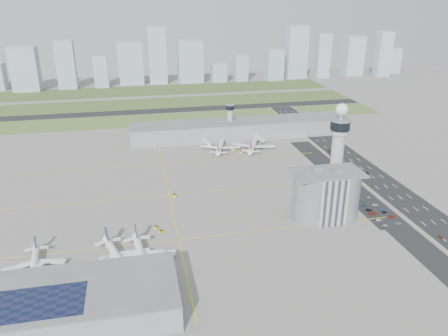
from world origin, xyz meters
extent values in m
plane|color=gray|center=(0.00, 0.00, 0.00)|extent=(1000.00, 1000.00, 0.00)
cube|color=#556A32|center=(-20.00, 225.00, 0.04)|extent=(480.00, 50.00, 0.08)
cube|color=#44592A|center=(-20.00, 300.00, 0.04)|extent=(480.00, 60.00, 0.08)
cube|color=#435628|center=(-20.00, 380.00, 0.04)|extent=(480.00, 70.00, 0.08)
cube|color=black|center=(-20.00, 262.00, 0.06)|extent=(480.00, 22.00, 0.10)
cube|color=black|center=(115.00, 0.00, 0.05)|extent=(28.00, 500.00, 0.10)
cube|color=#9E9E99|center=(101.00, 0.00, 0.60)|extent=(0.60, 500.00, 1.20)
cube|color=#9E9E99|center=(129.00, 0.00, 0.60)|extent=(0.60, 500.00, 1.20)
cube|color=black|center=(90.00, -10.00, 0.04)|extent=(18.00, 260.00, 0.08)
cube|color=black|center=(88.00, -22.00, 0.05)|extent=(20.00, 44.00, 0.10)
cube|color=yellow|center=(-40.00, -30.00, 0.01)|extent=(260.00, 0.60, 0.01)
cube|color=yellow|center=(-40.00, 30.00, 0.01)|extent=(260.00, 0.60, 0.01)
cube|color=yellow|center=(-40.00, 90.00, 0.01)|extent=(260.00, 0.60, 0.01)
cube|color=yellow|center=(-40.00, 30.00, 0.01)|extent=(0.60, 260.00, 0.01)
cylinder|color=#ADAAA5|center=(72.00, 8.00, 24.00)|extent=(8.40, 8.40, 48.00)
cylinder|color=#ADAAA5|center=(72.00, 8.00, 46.00)|extent=(11.00, 11.00, 4.00)
cylinder|color=black|center=(72.00, 8.00, 50.00)|extent=(13.00, 13.00, 6.00)
cylinder|color=slate|center=(72.00, 8.00, 53.50)|extent=(14.00, 14.00, 1.00)
cylinder|color=#ADAAA5|center=(72.00, 8.00, 56.00)|extent=(1.60, 1.60, 5.00)
sphere|color=white|center=(72.00, 8.00, 60.50)|extent=(8.00, 8.00, 8.00)
cylinder|color=#ADAAA5|center=(30.00, 150.00, 14.00)|extent=(5.00, 5.00, 28.00)
cylinder|color=black|center=(30.00, 150.00, 29.00)|extent=(8.00, 8.00, 4.00)
cylinder|color=slate|center=(30.00, 150.00, 31.50)|extent=(8.60, 8.60, 0.80)
cube|color=#B2B2B7|center=(52.00, -22.00, 15.00)|extent=(18.00, 24.00, 30.00)
cylinder|color=#B2B2B7|center=(43.00, -22.00, 15.00)|extent=(24.00, 24.00, 30.00)
cylinder|color=#B2B2B7|center=(61.00, -22.00, 15.00)|extent=(24.00, 24.00, 30.00)
cube|color=slate|center=(52.00, -22.00, 30.40)|extent=(42.00, 24.00, 0.80)
cube|color=slate|center=(46.00, -19.00, 32.00)|extent=(6.00, 5.00, 3.00)
cube|color=slate|center=(57.00, -24.00, 31.70)|extent=(5.00, 4.00, 2.40)
cube|color=gray|center=(40.00, 148.00, 7.50)|extent=(210.00, 32.00, 15.00)
cube|color=slate|center=(40.00, 148.00, 15.40)|extent=(210.00, 32.00, 0.80)
cube|color=gray|center=(-88.00, -82.00, 6.00)|extent=(84.00, 42.00, 12.00)
cube|color=slate|center=(-88.00, -82.00, 12.40)|extent=(84.00, 42.00, 0.80)
cube|color=black|center=(-105.00, -88.00, 12.90)|extent=(40.00, 22.00, 0.20)
imported|color=#BCBCBD|center=(83.65, -39.84, 0.56)|extent=(3.38, 1.62, 1.11)
imported|color=#A1A1A2|center=(83.36, -33.00, 0.56)|extent=(3.46, 1.34, 1.12)
imported|color=#A3210B|center=(84.10, -24.44, 0.64)|extent=(4.83, 2.61, 1.29)
imported|color=black|center=(83.97, -19.64, 0.59)|extent=(4.32, 2.35, 1.19)
imported|color=navy|center=(83.99, -13.10, 0.54)|extent=(3.28, 1.56, 1.08)
imported|color=white|center=(82.32, -4.37, 0.62)|extent=(3.91, 1.73, 1.25)
imported|color=#989898|center=(92.58, -39.41, 0.59)|extent=(4.41, 2.31, 1.18)
imported|color=#AF240F|center=(93.87, -30.52, 0.61)|extent=(4.24, 1.74, 1.23)
imported|color=black|center=(92.34, -24.38, 0.56)|extent=(3.30, 1.41, 1.11)
imported|color=navy|center=(93.02, -20.65, 0.55)|extent=(3.33, 1.17, 1.09)
imported|color=silver|center=(91.87, -13.80, 0.57)|extent=(4.11, 1.97, 1.13)
imported|color=gray|center=(93.44, -2.74, 0.56)|extent=(3.97, 1.88, 1.12)
imported|color=maroon|center=(107.46, -58.86, 0.54)|extent=(1.75, 3.35, 1.09)
imported|color=black|center=(114.18, 37.51, 0.56)|extent=(1.68, 3.53, 1.12)
imported|color=navy|center=(121.97, 118.67, 0.54)|extent=(2.45, 4.16, 1.09)
imported|color=gray|center=(108.13, 177.71, 0.58)|extent=(1.40, 3.43, 1.16)
cube|color=#9EADC1|center=(-204.47, 415.19, 30.18)|extent=(35.81, 28.65, 60.36)
cube|color=#9EADC1|center=(-150.11, 419.66, 33.44)|extent=(25.49, 20.39, 66.89)
cube|color=#9EADC1|center=(-102.68, 417.90, 22.60)|extent=(20.04, 16.03, 45.20)
cube|color=#9EADC1|center=(-59.44, 436.89, 30.61)|extent=(35.76, 28.61, 61.22)
cube|color=#9EADC1|center=(-19.42, 431.56, 41.69)|extent=(26.33, 21.06, 83.39)
cube|color=#9EADC1|center=(30.27, 432.32, 31.06)|extent=(36.96, 29.57, 62.11)
cube|color=#9EADC1|center=(73.27, 423.68, 13.87)|extent=(23.01, 18.41, 27.75)
cube|color=#9EADC1|center=(108.28, 423.34, 19.48)|extent=(20.22, 16.18, 38.97)
cube|color=#9EADC1|center=(162.17, 421.29, 23.44)|extent=(26.14, 20.92, 46.89)
cube|color=#9EADC1|center=(201.27, 433.27, 40.60)|extent=(32.26, 25.81, 81.20)
cube|color=#9EADC1|center=(244.74, 426.38, 34.37)|extent=(21.59, 17.28, 68.75)
cube|color=#9EADC1|center=(302.83, 435.54, 31.70)|extent=(30.25, 24.20, 63.40)
cube|color=#9EADC1|center=(345.49, 415.96, 35.78)|extent=(23.04, 18.43, 71.56)
cube|color=#9EADC1|center=(382.05, 443.29, 20.53)|extent=(22.64, 18.11, 41.06)
camera|label=1|loc=(-58.68, -245.15, 131.29)|focal=35.00mm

